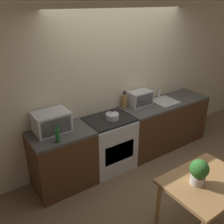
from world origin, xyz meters
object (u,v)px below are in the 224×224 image
at_px(microwave, 52,122).
at_px(bottle, 57,135).
at_px(dining_table, 205,187).
at_px(stove_range, 109,143).
at_px(kettle, 112,115).
at_px(toaster_oven, 140,98).

xyz_separation_m(microwave, bottle, (-0.05, -0.31, -0.05)).
height_order(microwave, dining_table, microwave).
distance_m(bottle, dining_table, 1.91).
distance_m(stove_range, dining_table, 1.72).
bearing_deg(kettle, stove_range, 124.19).
bearing_deg(toaster_oven, dining_table, -106.96).
relative_size(kettle, bottle, 0.84).
bearing_deg(stove_range, dining_table, -83.23).
relative_size(stove_range, bottle, 3.61).
bearing_deg(toaster_oven, stove_range, -168.44).
xyz_separation_m(bottle, toaster_oven, (1.71, 0.36, 0.03)).
xyz_separation_m(microwave, toaster_oven, (1.66, 0.05, -0.02)).
relative_size(kettle, dining_table, 0.22).
bearing_deg(stove_range, microwave, 173.17).
xyz_separation_m(microwave, dining_table, (1.09, -1.81, -0.41)).
distance_m(stove_range, toaster_oven, 0.97).
bearing_deg(dining_table, kettle, 95.82).
distance_m(kettle, dining_table, 1.69).
xyz_separation_m(stove_range, microwave, (-0.89, 0.11, 0.60)).
bearing_deg(microwave, kettle, -9.58).
xyz_separation_m(kettle, microwave, (-0.93, 0.16, 0.08)).
bearing_deg(toaster_oven, kettle, -164.30).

